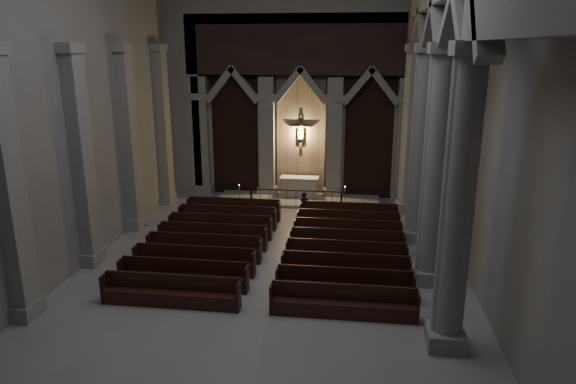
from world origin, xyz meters
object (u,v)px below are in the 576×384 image
object	(u,v)px
altar	(299,186)
candle_stand_right	(344,206)
worshipper	(304,206)
pews	(276,249)
altar_rail	(296,196)
candle_stand_left	(240,201)

from	to	relation	value
altar	candle_stand_right	size ratio (longest dim) A/B	1.50
altar	worshipper	distance (m)	3.59
pews	worshipper	distance (m)	4.63
altar	altar_rail	size ratio (longest dim) A/B	0.44
candle_stand_left	worshipper	size ratio (longest dim) A/B	0.92
altar	pews	world-z (taller)	altar
worshipper	altar_rail	bearing A→B (deg)	98.43
altar	worshipper	size ratio (longest dim) A/B	1.53
altar	pews	distance (m)	8.12
candle_stand_right	pews	size ratio (longest dim) A/B	0.14
pews	altar_rail	bearing A→B (deg)	90.00
altar	candle_stand_right	bearing A→B (deg)	-42.01
candle_stand_right	pews	world-z (taller)	candle_stand_right
candle_stand_left	worshipper	distance (m)	3.76
candle_stand_right	candle_stand_left	bearing A→B (deg)	178.38
pews	worshipper	world-z (taller)	worshipper
worshipper	candle_stand_right	bearing A→B (deg)	25.99
altar_rail	pews	size ratio (longest dim) A/B	0.48
altar	candle_stand_right	xyz separation A→B (m)	(2.47, -2.22, -0.30)
altar	candle_stand_left	distance (m)	3.52
altar_rail	worshipper	xyz separation A→B (m)	(0.63, -1.95, 0.05)
altar_rail	pews	distance (m)	6.53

